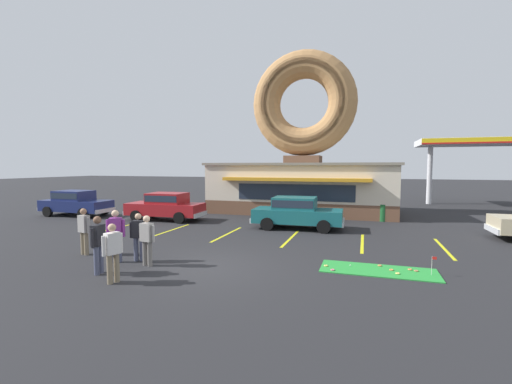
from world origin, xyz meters
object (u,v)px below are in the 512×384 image
at_px(pedestrian_blue_sweater_man, 98,242).
at_px(pedestrian_beanie_man, 139,235).
at_px(car_teal, 297,212).
at_px(putting_flag_pin, 433,261).
at_px(trash_bin, 382,212).
at_px(pedestrian_clipboard_woman, 84,229).
at_px(pedestrian_hooded_kid, 147,238).
at_px(car_navy, 75,202).
at_px(pedestrian_crossing_woman, 113,250).
at_px(car_red, 166,205).
at_px(pedestrian_leather_jacket_man, 116,233).
at_px(golf_ball, 350,265).

height_order(pedestrian_blue_sweater_man, pedestrian_beanie_man, pedestrian_blue_sweater_man).
xyz_separation_m(car_teal, pedestrian_beanie_man, (-3.88, -7.40, 0.01)).
bearing_deg(putting_flag_pin, trash_bin, 95.30).
xyz_separation_m(putting_flag_pin, trash_bin, (-0.93, 10.05, 0.06)).
bearing_deg(trash_bin, pedestrian_clipboard_woman, -133.14).
bearing_deg(pedestrian_hooded_kid, car_teal, 67.17).
relative_size(car_navy, trash_bin, 4.69).
height_order(pedestrian_blue_sweater_man, pedestrian_crossing_woman, pedestrian_blue_sweater_man).
xyz_separation_m(car_red, pedestrian_clipboard_woman, (1.54, -7.68, 0.05)).
distance_m(car_navy, car_red, 6.47).
distance_m(putting_flag_pin, pedestrian_blue_sweater_man, 9.72).
xyz_separation_m(car_teal, pedestrian_crossing_woman, (-3.19, -9.44, 0.02)).
xyz_separation_m(putting_flag_pin, car_teal, (-5.17, 6.18, 0.43)).
distance_m(car_teal, car_red, 7.79).
distance_m(pedestrian_leather_jacket_man, pedestrian_crossing_woman, 2.13).
distance_m(car_teal, trash_bin, 5.75).
bearing_deg(pedestrian_beanie_man, putting_flag_pin, 7.70).
bearing_deg(pedestrian_beanie_man, pedestrian_blue_sweater_man, -99.68).
xyz_separation_m(car_red, pedestrian_hooded_kid, (4.50, -8.16, 0.01)).
bearing_deg(pedestrian_hooded_kid, car_red, 118.86).
height_order(putting_flag_pin, pedestrian_beanie_man, pedestrian_beanie_man).
relative_size(putting_flag_pin, pedestrian_crossing_woman, 0.34).
bearing_deg(car_teal, pedestrian_leather_jacket_man, -120.09).
height_order(golf_ball, pedestrian_crossing_woman, pedestrian_crossing_woman).
bearing_deg(pedestrian_clipboard_woman, car_navy, 136.96).
bearing_deg(putting_flag_pin, golf_ball, 174.76).
relative_size(pedestrian_leather_jacket_man, pedestrian_crossing_woman, 1.07).
relative_size(pedestrian_blue_sweater_man, pedestrian_hooded_kid, 1.06).
distance_m(putting_flag_pin, pedestrian_hooded_kid, 8.61).
bearing_deg(putting_flag_pin, car_teal, 129.92).
height_order(car_teal, pedestrian_crossing_woman, pedestrian_crossing_woman).
relative_size(golf_ball, car_teal, 0.01).
distance_m(pedestrian_leather_jacket_man, pedestrian_clipboard_woman, 1.80).
bearing_deg(pedestrian_leather_jacket_man, car_red, 111.98).
xyz_separation_m(pedestrian_clipboard_woman, pedestrian_beanie_man, (2.36, -0.09, -0.04)).
bearing_deg(pedestrian_beanie_man, car_navy, 143.86).
distance_m(pedestrian_crossing_woman, trash_bin, 15.25).
bearing_deg(car_navy, golf_ball, -19.73).
relative_size(pedestrian_leather_jacket_man, pedestrian_beanie_man, 1.08).
height_order(golf_ball, pedestrian_hooded_kid, pedestrian_hooded_kid).
xyz_separation_m(golf_ball, car_red, (-10.65, 6.34, 0.82)).
distance_m(car_teal, pedestrian_clipboard_woman, 9.61).
distance_m(car_navy, pedestrian_leather_jacket_man, 12.57).
bearing_deg(pedestrian_beanie_man, golf_ball, 12.00).
bearing_deg(pedestrian_crossing_woman, pedestrian_beanie_man, 108.71).
distance_m(pedestrian_leather_jacket_man, pedestrian_beanie_man, 0.72).
xyz_separation_m(pedestrian_blue_sweater_man, pedestrian_hooded_kid, (0.86, 1.14, -0.07)).
relative_size(car_teal, pedestrian_hooded_kid, 2.87).
xyz_separation_m(pedestrian_beanie_man, trash_bin, (8.12, 11.27, -0.38)).
bearing_deg(pedestrian_leather_jacket_man, pedestrian_hooded_kid, -1.48).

